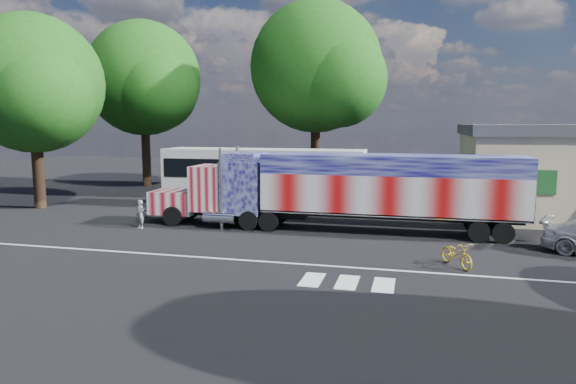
% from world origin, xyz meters
% --- Properties ---
extents(ground, '(100.00, 100.00, 0.00)m').
position_xyz_m(ground, '(0.00, 0.00, 0.00)').
color(ground, black).
extents(lane_markings, '(30.00, 2.67, 0.01)m').
position_xyz_m(lane_markings, '(1.71, -3.77, 0.01)').
color(lane_markings, silver).
rests_on(lane_markings, ground).
extents(semi_truck, '(19.02, 3.00, 4.05)m').
position_xyz_m(semi_truck, '(2.60, 3.52, 2.09)').
color(semi_truck, black).
rests_on(semi_truck, ground).
extents(coach_bus, '(12.64, 2.94, 3.68)m').
position_xyz_m(coach_bus, '(-3.16, 9.23, 1.91)').
color(coach_bus, silver).
rests_on(coach_bus, ground).
extents(woman, '(0.63, 0.54, 1.45)m').
position_xyz_m(woman, '(-7.32, 1.50, 0.73)').
color(woman, slate).
rests_on(woman, ground).
extents(bicycle, '(1.49, 1.87, 0.95)m').
position_xyz_m(bicycle, '(7.67, -1.92, 0.48)').
color(bicycle, gold).
rests_on(bicycle, ground).
extents(tree_n_mid, '(10.23, 9.74, 14.30)m').
position_xyz_m(tree_n_mid, '(-1.20, 16.89, 9.36)').
color(tree_n_mid, black).
rests_on(tree_n_mid, ground).
extents(tree_w_a, '(8.84, 8.42, 11.88)m').
position_xyz_m(tree_w_a, '(-16.58, 5.66, 7.61)').
color(tree_w_a, black).
rests_on(tree_w_a, ground).
extents(tree_nw_a, '(9.80, 9.33, 13.59)m').
position_xyz_m(tree_nw_a, '(-15.70, 17.34, 8.86)').
color(tree_nw_a, black).
rests_on(tree_nw_a, ground).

